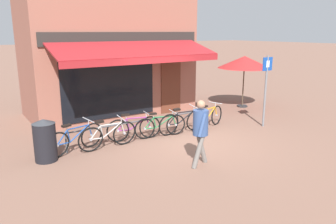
# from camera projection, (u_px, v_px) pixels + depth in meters

# --- Properties ---
(ground_plane) EXTENTS (160.00, 160.00, 0.00)m
(ground_plane) POSITION_uv_depth(u_px,v_px,m) (187.00, 140.00, 9.76)
(ground_plane) COLOR brown
(shop_front) EXTENTS (6.28, 4.63, 5.29)m
(shop_front) POSITION_uv_depth(u_px,v_px,m) (109.00, 45.00, 12.70)
(shop_front) COLOR #8E5647
(shop_front) RESTS_ON ground_plane
(bike_rack_rail) EXTENTS (4.95, 0.04, 0.57)m
(bike_rack_rail) POSITION_uv_depth(u_px,v_px,m) (145.00, 122.00, 9.94)
(bike_rack_rail) COLOR #47494F
(bike_rack_rail) RESTS_ON ground_plane
(bicycle_blue) EXTENTS (1.76, 0.66, 0.88)m
(bicycle_blue) POSITION_uv_depth(u_px,v_px,m) (75.00, 139.00, 8.68)
(bicycle_blue) COLOR black
(bicycle_blue) RESTS_ON ground_plane
(bicycle_silver) EXTENTS (1.73, 0.52, 0.87)m
(bicycle_silver) POSITION_uv_depth(u_px,v_px,m) (108.00, 135.00, 9.00)
(bicycle_silver) COLOR black
(bicycle_silver) RESTS_ON ground_plane
(bicycle_purple) EXTENTS (1.66, 0.52, 0.82)m
(bicycle_purple) POSITION_uv_depth(u_px,v_px,m) (134.00, 128.00, 9.74)
(bicycle_purple) COLOR black
(bicycle_purple) RESTS_ON ground_plane
(bicycle_green) EXTENTS (1.67, 0.52, 0.79)m
(bicycle_green) POSITION_uv_depth(u_px,v_px,m) (160.00, 126.00, 10.01)
(bicycle_green) COLOR black
(bicycle_green) RESTS_ON ground_plane
(bicycle_black) EXTENTS (1.77, 0.52, 0.88)m
(bicycle_black) POSITION_uv_depth(u_px,v_px,m) (182.00, 122.00, 10.38)
(bicycle_black) COLOR black
(bicycle_black) RESTS_ON ground_plane
(bicycle_orange) EXTENTS (1.68, 0.70, 0.82)m
(bicycle_orange) POSITION_uv_depth(u_px,v_px,m) (209.00, 118.00, 10.90)
(bicycle_orange) COLOR black
(bicycle_orange) RESTS_ON ground_plane
(pedestrian_adult) EXTENTS (0.59, 0.54, 1.63)m
(pedestrian_adult) POSITION_uv_depth(u_px,v_px,m) (201.00, 126.00, 7.74)
(pedestrian_adult) COLOR slate
(pedestrian_adult) RESTS_ON ground_plane
(litter_bin) EXTENTS (0.56, 0.56, 1.08)m
(litter_bin) POSITION_uv_depth(u_px,v_px,m) (45.00, 140.00, 8.11)
(litter_bin) COLOR black
(litter_bin) RESTS_ON ground_plane
(parking_sign) EXTENTS (0.44, 0.07, 2.41)m
(parking_sign) POSITION_uv_depth(u_px,v_px,m) (266.00, 84.00, 10.88)
(parking_sign) COLOR slate
(parking_sign) RESTS_ON ground_plane
(cafe_parasol) EXTENTS (2.22, 2.22, 2.17)m
(cafe_parasol) POSITION_uv_depth(u_px,v_px,m) (245.00, 62.00, 13.67)
(cafe_parasol) COLOR #4C3D2D
(cafe_parasol) RESTS_ON ground_plane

